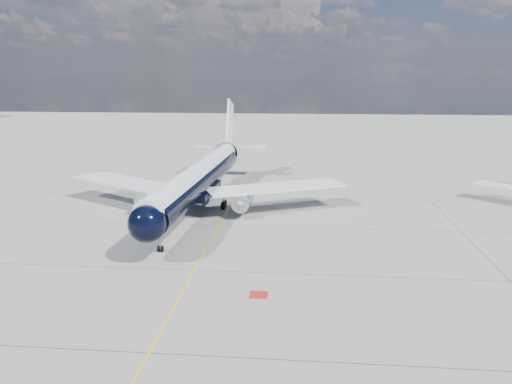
% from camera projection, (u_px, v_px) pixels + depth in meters
% --- Properties ---
extents(ground, '(320.00, 320.00, 0.00)m').
position_uv_depth(ground, '(239.00, 190.00, 83.07)').
color(ground, gray).
rests_on(ground, ground).
extents(taxiway_centerline, '(0.16, 160.00, 0.01)m').
position_uv_depth(taxiway_centerline, '(235.00, 197.00, 78.22)').
color(taxiway_centerline, '#FDB40D').
rests_on(taxiway_centerline, ground).
extents(red_marking, '(1.60, 1.60, 0.01)m').
position_uv_depth(red_marking, '(259.00, 295.00, 43.72)').
color(red_marking, maroon).
rests_on(red_marking, ground).
extents(main_airliner, '(41.24, 50.23, 14.51)m').
position_uv_depth(main_airliner, '(201.00, 177.00, 70.84)').
color(main_airliner, black).
rests_on(main_airliner, ground).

